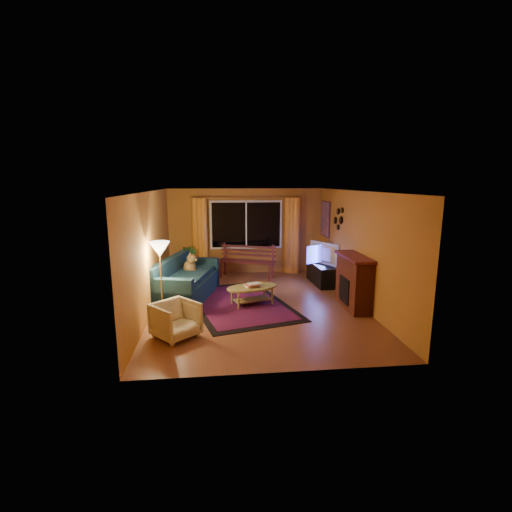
{
  "coord_description": "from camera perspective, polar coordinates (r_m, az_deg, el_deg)",
  "views": [
    {
      "loc": [
        -0.89,
        -7.83,
        2.7
      ],
      "look_at": [
        0.0,
        0.3,
        1.05
      ],
      "focal_mm": 26.0,
      "sensor_mm": 36.0,
      "label": 1
    }
  ],
  "objects": [
    {
      "name": "wall_left",
      "position": [
        8.08,
        -15.89,
        0.63
      ],
      "size": [
        0.02,
        6.0,
        2.5
      ],
      "primitive_type": "cube",
      "color": "#BA762E",
      "rests_on": "ground"
    },
    {
      "name": "coffee_table",
      "position": [
        8.27,
        -0.62,
        -6.11
      ],
      "size": [
        1.46,
        1.46,
        0.42
      ],
      "primitive_type": "cylinder",
      "rotation": [
        0.0,
        0.0,
        0.31
      ],
      "color": "olive",
      "rests_on": "ground"
    },
    {
      "name": "window",
      "position": [
        10.89,
        -1.52,
        4.81
      ],
      "size": [
        2.0,
        0.02,
        1.3
      ],
      "primitive_type": "cube",
      "color": "black",
      "rests_on": "wall_back"
    },
    {
      "name": "ceiling",
      "position": [
        7.89,
        0.24,
        10.02
      ],
      "size": [
        4.5,
        6.0,
        0.02
      ],
      "primitive_type": "cube",
      "color": "white",
      "rests_on": "ground"
    },
    {
      "name": "curtain_left",
      "position": [
        10.84,
        -8.62,
        2.9
      ],
      "size": [
        0.36,
        0.36,
        2.24
      ],
      "primitive_type": "cylinder",
      "color": "orange",
      "rests_on": "ground"
    },
    {
      "name": "mirror_cluster",
      "position": [
        9.69,
        12.51,
        5.8
      ],
      "size": [
        0.06,
        0.6,
        0.56
      ],
      "primitive_type": null,
      "color": "black",
      "rests_on": "wall_right"
    },
    {
      "name": "sofa",
      "position": [
        8.82,
        -10.66,
        -3.46
      ],
      "size": [
        1.54,
        2.49,
        0.94
      ],
      "primitive_type": "cube",
      "rotation": [
        0.0,
        0.0,
        -0.25
      ],
      "color": "#102533",
      "rests_on": "ground"
    },
    {
      "name": "armchair",
      "position": [
        6.72,
        -12.27,
        -9.34
      ],
      "size": [
        0.94,
        0.93,
        0.7
      ],
      "primitive_type": "imported",
      "rotation": [
        0.0,
        0.0,
        0.73
      ],
      "color": "beige",
      "rests_on": "ground"
    },
    {
      "name": "curtain_right",
      "position": [
        11.06,
        5.52,
        3.14
      ],
      "size": [
        0.36,
        0.36,
        2.24
      ],
      "primitive_type": "cylinder",
      "color": "orange",
      "rests_on": "ground"
    },
    {
      "name": "potted_plant",
      "position": [
        10.49,
        -10.45,
        -1.13
      ],
      "size": [
        0.61,
        0.61,
        0.91
      ],
      "primitive_type": "imported",
      "rotation": [
        0.0,
        0.0,
        -0.22
      ],
      "color": "#235B1E",
      "rests_on": "ground"
    },
    {
      "name": "bench",
      "position": [
        10.53,
        -1.47,
        -2.11
      ],
      "size": [
        1.66,
        1.03,
        0.48
      ],
      "primitive_type": "cube",
      "rotation": [
        0.0,
        0.0,
        -0.38
      ],
      "color": "#4A181E",
      "rests_on": "ground"
    },
    {
      "name": "wall_back",
      "position": [
        10.98,
        -1.54,
        3.81
      ],
      "size": [
        4.5,
        0.02,
        2.5
      ],
      "primitive_type": "cube",
      "color": "#BA762E",
      "rests_on": "ground"
    },
    {
      "name": "floor_lamp",
      "position": [
        7.66,
        -14.39,
        -3.54
      ],
      "size": [
        0.32,
        0.32,
        1.54
      ],
      "primitive_type": "cylinder",
      "rotation": [
        0.0,
        0.0,
        0.29
      ],
      "color": "#BF8C3F",
      "rests_on": "ground"
    },
    {
      "name": "rug",
      "position": [
        8.41,
        -2.73,
        -7.26
      ],
      "size": [
        2.73,
        3.55,
        0.02
      ],
      "primitive_type": "cube",
      "rotation": [
        0.0,
        0.0,
        0.26
      ],
      "color": "maroon",
      "rests_on": "ground"
    },
    {
      "name": "tv_console",
      "position": [
        10.09,
        9.96,
        -2.74
      ],
      "size": [
        0.48,
        1.29,
        0.53
      ],
      "primitive_type": "cube",
      "rotation": [
        0.0,
        0.0,
        0.04
      ],
      "color": "black",
      "rests_on": "ground"
    },
    {
      "name": "painting",
      "position": [
        10.8,
        10.58,
        5.63
      ],
      "size": [
        0.04,
        0.76,
        0.96
      ],
      "primitive_type": "cube",
      "color": "#E15D32",
      "rests_on": "wall_right"
    },
    {
      "name": "wall_right",
      "position": [
        8.57,
        15.43,
        1.24
      ],
      "size": [
        0.02,
        6.0,
        2.5
      ],
      "primitive_type": "cube",
      "color": "#BA762E",
      "rests_on": "ground"
    },
    {
      "name": "floor",
      "position": [
        8.34,
        0.23,
        -7.57
      ],
      "size": [
        4.5,
        6.0,
        0.02
      ],
      "primitive_type": "cube",
      "color": "brown",
      "rests_on": "ground"
    },
    {
      "name": "fireplace",
      "position": [
        8.28,
        14.83,
        -4.04
      ],
      "size": [
        0.4,
        1.2,
        1.1
      ],
      "primitive_type": "cube",
      "color": "maroon",
      "rests_on": "ground"
    },
    {
      "name": "television",
      "position": [
        9.97,
        10.07,
        0.36
      ],
      "size": [
        0.62,
        0.95,
        0.58
      ],
      "primitive_type": "imported",
      "rotation": [
        0.0,
        0.0,
        2.09
      ],
      "color": "black",
      "rests_on": "tv_console"
    },
    {
      "name": "dog",
      "position": [
        9.26,
        -10.17,
        -1.28
      ],
      "size": [
        0.37,
        0.47,
        0.46
      ],
      "primitive_type": null,
      "rotation": [
        0.0,
        0.0,
        0.16
      ],
      "color": "brown",
      "rests_on": "sofa"
    },
    {
      "name": "curtain_rod",
      "position": [
        10.78,
        -1.52,
        9.01
      ],
      "size": [
        3.2,
        0.03,
        0.03
      ],
      "primitive_type": "cylinder",
      "rotation": [
        0.0,
        1.57,
        0.0
      ],
      "color": "#BF8C3F",
      "rests_on": "wall_back"
    }
  ]
}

